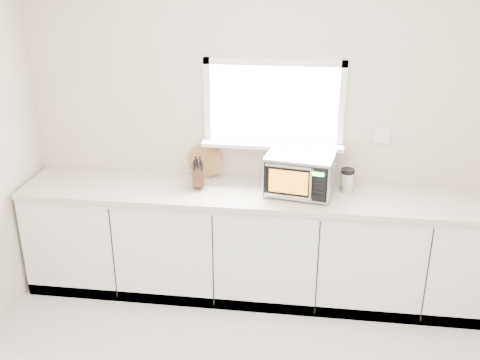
# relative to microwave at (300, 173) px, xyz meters

# --- Properties ---
(back_wall) EXTENTS (4.00, 0.17, 2.70)m
(back_wall) POSITION_rel_microwave_xyz_m (-0.23, 0.29, 0.28)
(back_wall) COLOR beige
(back_wall) RESTS_ON ground
(cabinets) EXTENTS (3.92, 0.60, 0.88)m
(cabinets) POSITION_rel_microwave_xyz_m (-0.23, -0.01, -0.65)
(cabinets) COLOR silver
(cabinets) RESTS_ON ground
(countertop) EXTENTS (3.92, 0.64, 0.04)m
(countertop) POSITION_rel_microwave_xyz_m (-0.23, -0.02, -0.19)
(countertop) COLOR beige
(countertop) RESTS_ON cabinets
(microwave) EXTENTS (0.55, 0.47, 0.32)m
(microwave) POSITION_rel_microwave_xyz_m (0.00, 0.00, 0.00)
(microwave) COLOR black
(microwave) RESTS_ON countertop
(knife_block) EXTENTS (0.13, 0.21, 0.28)m
(knife_block) POSITION_rel_microwave_xyz_m (-0.80, 0.01, -0.05)
(knife_block) COLOR #452818
(knife_block) RESTS_ON countertop
(cutting_board) EXTENTS (0.28, 0.07, 0.28)m
(cutting_board) POSITION_rel_microwave_xyz_m (-0.78, 0.23, -0.03)
(cutting_board) COLOR olive
(cutting_board) RESTS_ON countertop
(coffee_grinder) EXTENTS (0.11, 0.11, 0.19)m
(coffee_grinder) POSITION_rel_microwave_xyz_m (0.36, 0.09, -0.07)
(coffee_grinder) COLOR #B9BCC1
(coffee_grinder) RESTS_ON countertop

